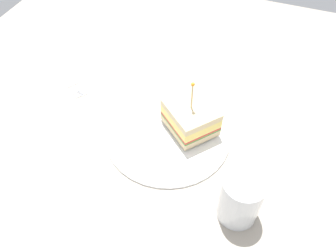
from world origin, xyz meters
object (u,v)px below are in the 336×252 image
knife (86,77)px  plate (168,134)px  sandwich_half_center (190,117)px  drink_glass (240,200)px  fork (93,87)px  napkin (103,75)px

knife → plate: bearing=-22.2°
sandwich_half_center → knife: sandwich_half_center is taller
sandwich_half_center → drink_glass: 19.66cm
drink_glass → fork: (-37.68, 18.87, -3.90)cm
knife → drink_glass: bearing=-27.7°
drink_glass → knife: drink_glass is taller
sandwich_half_center → drink_glass: bearing=-48.2°
napkin → fork: (-0.34, -4.45, 0.10)cm
plate → sandwich_half_center: bearing=41.3°
plate → sandwich_half_center: (3.53, 3.09, 3.29)cm
plate → knife: size_ratio=2.21×
drink_glass → knife: 46.25cm
plate → fork: (-21.06, 7.31, -0.32)cm
napkin → knife: 3.94cm
knife → napkin: bearing=28.6°
fork → napkin: bearing=85.6°
sandwich_half_center → fork: sandwich_half_center is taller
sandwich_half_center → knife: 28.75cm
plate → knife: (-24.17, 9.88, -0.32)cm
knife → sandwich_half_center: bearing=-13.8°
plate → napkin: 23.82cm
drink_glass → napkin: 44.21cm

